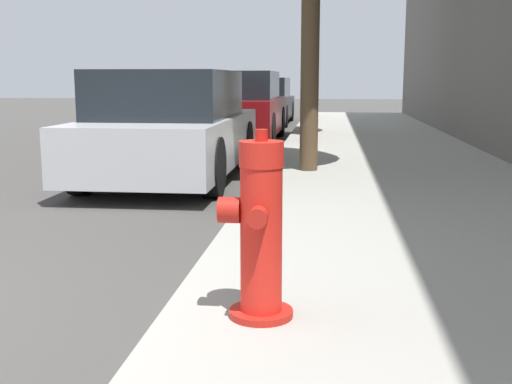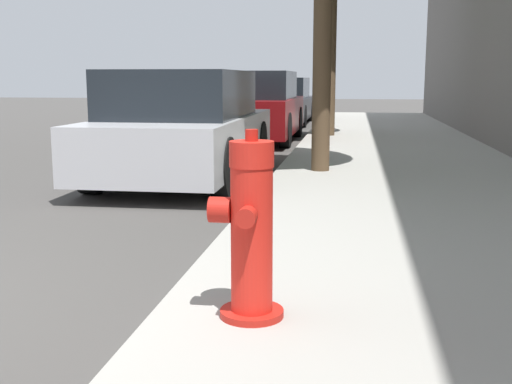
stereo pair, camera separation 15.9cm
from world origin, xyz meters
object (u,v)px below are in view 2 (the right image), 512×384
object	(u,v)px
parked_car_near	(185,127)
parked_car_far	(280,102)
fire_hydrant	(250,232)
parked_car_mid	(254,108)

from	to	relation	value
parked_car_near	parked_car_far	bearing A→B (deg)	89.79
parked_car_near	parked_car_far	distance (m)	10.60
fire_hydrant	parked_car_far	distance (m)	15.88
fire_hydrant	parked_car_near	size ratio (longest dim) A/B	0.22
fire_hydrant	parked_car_far	world-z (taller)	parked_car_far
parked_car_near	parked_car_mid	world-z (taller)	parked_car_mid
parked_car_mid	parked_car_far	bearing A→B (deg)	90.70
parked_car_near	parked_car_far	xyz separation A→B (m)	(0.04, 10.59, -0.04)
fire_hydrant	parked_car_far	xyz separation A→B (m)	(-1.68, 15.79, 0.06)
parked_car_mid	parked_car_far	size ratio (longest dim) A/B	0.92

